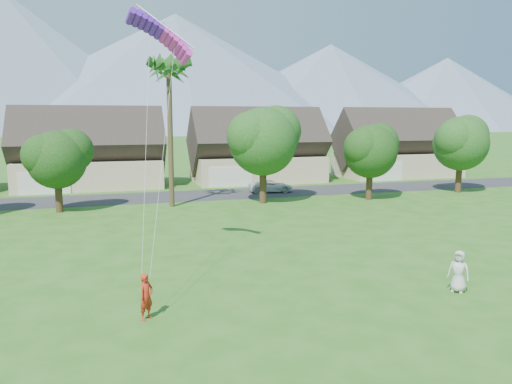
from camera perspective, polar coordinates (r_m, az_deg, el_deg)
name	(u,v)px	position (r m, az deg, el deg)	size (l,w,h in m)	color
ground	(344,351)	(17.25, 9.97, -17.43)	(500.00, 500.00, 0.00)	#2D6019
street	(186,196)	(48.93, -8.04, -0.44)	(90.00, 7.00, 0.01)	#2D2D30
kite_flyer	(146,297)	(19.46, -12.43, -11.62)	(0.64, 0.42, 1.76)	red
watcher	(459,271)	(23.54, 22.15, -8.39)	(0.90, 0.59, 1.85)	beige
parked_car	(271,186)	(50.84, 1.70, 0.68)	(2.07, 4.49, 1.25)	silver
mountain_ridge	(139,77)	(275.23, -13.20, 12.72)	(540.00, 240.00, 70.00)	slate
houses_row	(177,154)	(57.47, -8.97, 4.30)	(72.75, 8.19, 8.86)	beige
tree_row	(182,150)	(42.25, -8.47, 4.82)	(62.27, 6.67, 8.45)	#47301C
fan_palm	(169,65)	(42.85, -9.96, 14.09)	(3.00, 3.00, 13.80)	#4C3D26
parafoil_kite	(162,33)	(25.29, -10.68, 17.41)	(3.44, 1.14, 0.50)	#601AC6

